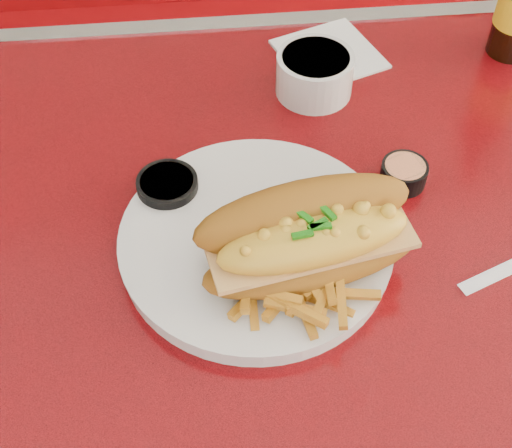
{
  "coord_description": "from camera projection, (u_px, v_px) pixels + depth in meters",
  "views": [
    {
      "loc": [
        -0.12,
        -0.47,
        1.37
      ],
      "look_at": [
        -0.08,
        -0.01,
        0.81
      ],
      "focal_mm": 50.0,
      "sensor_mm": 36.0,
      "label": 1
    }
  ],
  "objects": [
    {
      "name": "diner_table",
      "position": [
        317.0,
        316.0,
        0.89
      ],
      "size": [
        1.23,
        0.83,
        0.77
      ],
      "color": "red",
      "rests_on": "ground"
    },
    {
      "name": "sauce_cup_right",
      "position": [
        404.0,
        173.0,
        0.81
      ],
      "size": [
        0.05,
        0.05,
        0.03
      ],
      "rotation": [
        0.0,
        0.0,
        -0.03
      ],
      "color": "black",
      "rests_on": "diner_table"
    },
    {
      "name": "sauce_cup_left",
      "position": [
        168.0,
        190.0,
        0.79
      ],
      "size": [
        0.09,
        0.09,
        0.03
      ],
      "rotation": [
        0.0,
        0.0,
        0.42
      ],
      "color": "black",
      "rests_on": "diner_table"
    },
    {
      "name": "mac_hoagie",
      "position": [
        309.0,
        237.0,
        0.69
      ],
      "size": [
        0.24,
        0.15,
        0.1
      ],
      "rotation": [
        0.0,
        0.0,
        0.19
      ],
      "color": "#9B6019",
      "rests_on": "dinner_plate"
    },
    {
      "name": "booth_bench_far",
      "position": [
        254.0,
        96.0,
        1.65
      ],
      "size": [
        1.2,
        0.51,
        0.9
      ],
      "color": "maroon",
      "rests_on": "ground"
    },
    {
      "name": "paper_napkin",
      "position": [
        329.0,
        54.0,
        0.97
      ],
      "size": [
        0.16,
        0.16,
        0.0
      ],
      "primitive_type": "cube",
      "rotation": [
        0.0,
        0.0,
        0.35
      ],
      "color": "white",
      "rests_on": "diner_table"
    },
    {
      "name": "gravy_ramekin",
      "position": [
        315.0,
        73.0,
        0.9
      ],
      "size": [
        0.11,
        0.11,
        0.05
      ],
      "rotation": [
        0.0,
        0.0,
        0.1
      ],
      "color": "silver",
      "rests_on": "diner_table"
    },
    {
      "name": "fries_pile",
      "position": [
        287.0,
        278.0,
        0.69
      ],
      "size": [
        0.14,
        0.13,
        0.03
      ],
      "primitive_type": null,
      "rotation": [
        0.0,
        0.0,
        0.28
      ],
      "color": "gold",
      "rests_on": "dinner_plate"
    },
    {
      "name": "fork",
      "position": [
        322.0,
        236.0,
        0.74
      ],
      "size": [
        0.04,
        0.17,
        0.0
      ],
      "rotation": [
        0.0,
        0.0,
        1.43
      ],
      "color": "silver",
      "rests_on": "dinner_plate"
    },
    {
      "name": "dinner_plate",
      "position": [
        256.0,
        241.0,
        0.75
      ],
      "size": [
        0.31,
        0.31,
        0.02
      ],
      "rotation": [
        0.0,
        0.0,
        0.08
      ],
      "color": "silver",
      "rests_on": "diner_table"
    }
  ]
}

